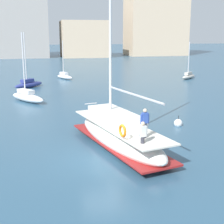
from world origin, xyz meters
TOP-DOWN VIEW (x-y plane):
  - ground_plane at (0.00, 0.00)m, footprint 400.00×400.00m
  - main_sailboat at (1.22, 2.01)m, footprint 4.62×9.90m
  - moored_sloop_near at (0.49, 34.67)m, footprint 2.64×3.79m
  - moored_sloop_far at (19.29, 30.73)m, footprint 3.57×3.23m
  - moored_catamaran at (-4.70, 27.10)m, footprint 3.97×3.83m
  - moored_cutter_right at (-4.60, 17.77)m, footprint 3.98×4.96m
  - mooring_buoy at (6.82, 5.88)m, footprint 0.64×0.64m
  - waterfront_buildings at (1.86, 85.63)m, footprint 85.27×18.53m

SIDE VIEW (x-z plane):
  - ground_plane at x=0.00m, z-range 0.00..0.00m
  - mooring_buoy at x=6.82m, z-range -0.27..0.66m
  - moored_sloop_far at x=19.29m, z-range -2.35..3.24m
  - moored_sloop_near at x=0.49m, z-range -2.45..3.35m
  - moored_catamaran at x=-4.70m, z-range -2.99..4.00m
  - moored_cutter_right at x=-4.60m, z-range -2.93..4.03m
  - main_sailboat at x=1.22m, z-range -5.53..7.34m
  - waterfront_buildings at x=1.86m, z-range -2.39..24.15m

